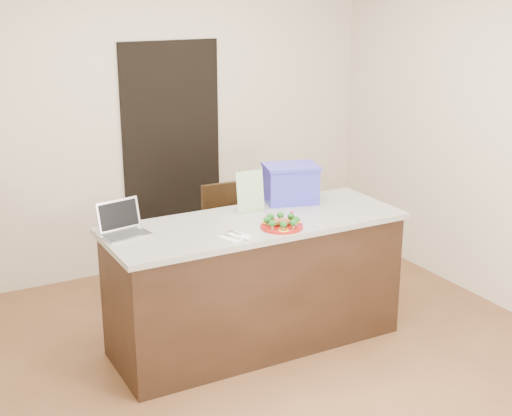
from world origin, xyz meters
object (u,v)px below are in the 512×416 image
chair (232,235)px  napkin (235,237)px  plate (282,226)px  island (255,283)px  laptop (122,225)px  yogurt_bottle (292,218)px  blue_box (291,183)px

chair → napkin: bearing=-114.4°
plate → chair: 1.09m
island → laptop: bearing=168.9°
plate → chair: size_ratio=0.30×
yogurt_bottle → plate: bearing=-150.9°
yogurt_bottle → chair: (0.01, 0.94, -0.42)m
napkin → yogurt_bottle: 0.48m
island → yogurt_bottle: bearing=-37.1°
plate → yogurt_bottle: yogurt_bottle is taller
plate → napkin: plate is taller
island → blue_box: (0.43, 0.26, 0.60)m
yogurt_bottle → blue_box: size_ratio=0.17×
plate → blue_box: bearing=53.2°
laptop → blue_box: 1.32m
plate → yogurt_bottle: 0.14m
plate → yogurt_bottle: size_ratio=3.76×
island → plate: bearing=-69.7°
napkin → chair: bearing=64.5°
napkin → blue_box: size_ratio=0.35×
island → laptop: size_ratio=6.27×
napkin → chair: (0.49, 1.02, -0.39)m
plate → laptop: laptop is taller
blue_box → chair: size_ratio=0.47×
napkin → laptop: laptop is taller
napkin → yogurt_bottle: yogurt_bottle is taller
napkin → laptop: bearing=145.9°
laptop → chair: 1.33m
napkin → chair: size_ratio=0.16×
yogurt_bottle → laptop: 1.13m
napkin → laptop: 0.73m
chair → laptop: bearing=-149.5°
island → chair: size_ratio=2.19×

